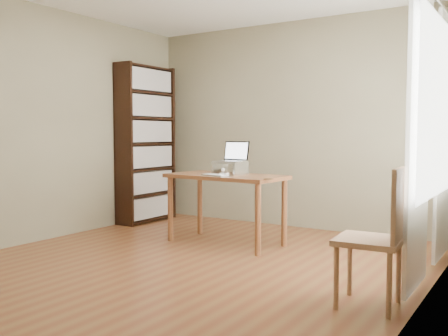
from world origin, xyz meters
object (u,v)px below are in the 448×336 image
Objects in this scene: desk at (226,185)px; chair at (380,233)px; laptop at (233,157)px; cat at (233,169)px; bookshelf at (146,144)px; keyboard at (216,175)px.

desk is 2.26m from chair.
cat is at bearing -51.63° from laptop.
bookshelf is at bearing 168.29° from laptop.
chair is at bearing -11.85° from keyboard.
bookshelf is 1.72m from laptop.
laptop is 0.34× the size of chair.
cat is at bearing 102.30° from keyboard.
keyboard is 0.34× the size of chair.
laptop is (1.65, -0.47, -0.11)m from bookshelf.
cat is at bearing -16.36° from bookshelf.
bookshelf reaches higher than desk.
bookshelf is 6.40× the size of keyboard.
desk is 0.20m from cat.
chair is (1.95, -1.27, -0.42)m from laptop.
keyboard is 0.33m from cat.
desk is 2.81× the size of cat.
bookshelf reaches higher than keyboard.
desk is at bearing -85.99° from laptop.
cat is (0.02, 0.11, 0.17)m from desk.
chair is (1.95, -1.14, -0.12)m from desk.
bookshelf is 6.33× the size of laptop.
chair is at bearing -29.07° from laptop.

